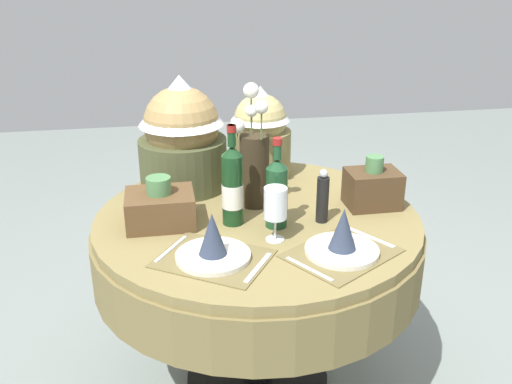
% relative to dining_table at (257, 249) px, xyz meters
% --- Properties ---
extents(ground, '(8.00, 8.00, 0.00)m').
position_rel_dining_table_xyz_m(ground, '(0.00, 0.00, -0.63)').
color(ground, gray).
extents(dining_table, '(1.23, 1.23, 0.77)m').
position_rel_dining_table_xyz_m(dining_table, '(0.00, 0.00, 0.00)').
color(dining_table, olive).
rests_on(dining_table, ground).
extents(place_setting_left, '(0.43, 0.40, 0.16)m').
position_rel_dining_table_xyz_m(place_setting_left, '(-0.20, -0.30, 0.19)').
color(place_setting_left, brown).
rests_on(place_setting_left, dining_table).
extents(place_setting_right, '(0.43, 0.40, 0.16)m').
position_rel_dining_table_xyz_m(place_setting_right, '(0.22, -0.34, 0.19)').
color(place_setting_right, brown).
rests_on(place_setting_right, dining_table).
extents(flower_vase, '(0.15, 0.18, 0.46)m').
position_rel_dining_table_xyz_m(flower_vase, '(0.00, 0.10, 0.32)').
color(flower_vase, '#332819').
rests_on(flower_vase, dining_table).
extents(wine_bottle_left, '(0.08, 0.08, 0.33)m').
position_rel_dining_table_xyz_m(wine_bottle_left, '(0.05, -0.10, 0.27)').
color(wine_bottle_left, '#194223').
rests_on(wine_bottle_left, dining_table).
extents(wine_bottle_centre, '(0.08, 0.08, 0.37)m').
position_rel_dining_table_xyz_m(wine_bottle_centre, '(-0.10, -0.05, 0.29)').
color(wine_bottle_centre, '#143819').
rests_on(wine_bottle_centre, dining_table).
extents(wine_glass_right, '(0.08, 0.08, 0.19)m').
position_rel_dining_table_xyz_m(wine_glass_right, '(0.02, -0.21, 0.28)').
color(wine_glass_right, silver).
rests_on(wine_glass_right, dining_table).
extents(pepper_mill, '(0.04, 0.04, 0.20)m').
position_rel_dining_table_xyz_m(pepper_mill, '(0.22, -0.09, 0.24)').
color(pepper_mill, black).
rests_on(pepper_mill, dining_table).
extents(gift_tub_back_left, '(0.36, 0.36, 0.46)m').
position_rel_dining_table_xyz_m(gift_tub_back_left, '(-0.25, 0.33, 0.38)').
color(gift_tub_back_left, '#474C2D').
rests_on(gift_tub_back_left, dining_table).
extents(gift_tub_back_centre, '(0.26, 0.26, 0.39)m').
position_rel_dining_table_xyz_m(gift_tub_back_centre, '(0.09, 0.41, 0.35)').
color(gift_tub_back_centre, olive).
rests_on(gift_tub_back_centre, dining_table).
extents(woven_basket_side_left, '(0.24, 0.19, 0.18)m').
position_rel_dining_table_xyz_m(woven_basket_side_left, '(-0.35, -0.01, 0.21)').
color(woven_basket_side_left, brown).
rests_on(woven_basket_side_left, dining_table).
extents(woven_basket_side_right, '(0.20, 0.15, 0.20)m').
position_rel_dining_table_xyz_m(woven_basket_side_right, '(0.45, 0.01, 0.22)').
color(woven_basket_side_right, '#47331E').
rests_on(woven_basket_side_right, dining_table).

